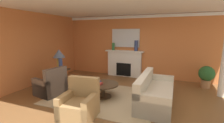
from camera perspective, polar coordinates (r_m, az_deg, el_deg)
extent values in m
plane|color=brown|center=(5.03, 1.50, -13.63)|extent=(9.12, 9.12, 0.00)
cube|color=#CC723D|center=(7.44, 9.37, 5.35)|extent=(7.62, 0.12, 2.84)
cube|color=#CC723D|center=(6.94, -26.40, 4.09)|extent=(0.12, 6.33, 2.84)
cube|color=white|center=(4.95, 2.94, 19.92)|extent=(7.62, 6.33, 0.06)
cube|color=white|center=(7.37, 9.54, 15.73)|extent=(7.62, 0.08, 0.12)
cube|color=tan|center=(5.23, -3.29, -12.61)|extent=(3.30, 2.46, 0.01)
cube|color=white|center=(7.50, 4.53, -0.90)|extent=(1.60, 0.25, 1.18)
cube|color=black|center=(7.53, 4.46, -2.72)|extent=(0.70, 0.26, 0.60)
cube|color=white|center=(7.38, 4.52, 3.78)|extent=(1.80, 0.35, 0.06)
cube|color=silver|center=(7.47, 4.92, 8.48)|extent=(1.33, 0.04, 0.84)
cube|color=beige|center=(4.87, 15.69, -11.94)|extent=(0.92, 2.11, 0.45)
cube|color=beige|center=(4.78, 11.74, -6.81)|extent=(0.22, 2.10, 0.40)
cube|color=beige|center=(3.97, 14.06, -15.78)|extent=(0.90, 0.21, 0.62)
cube|color=beige|center=(5.74, 16.87, -7.70)|extent=(0.90, 0.21, 0.62)
cube|color=brown|center=(5.73, -21.44, -8.96)|extent=(0.94, 0.94, 0.44)
cube|color=brown|center=(5.34, -19.76, -4.89)|extent=(0.31, 0.82, 0.51)
cube|color=brown|center=(5.89, -18.87, -7.46)|extent=(0.81, 0.30, 0.60)
cube|color=brown|center=(5.53, -24.30, -8.97)|extent=(0.81, 0.30, 0.60)
cube|color=#9E7A4C|center=(4.04, -11.97, -16.65)|extent=(0.88, 0.88, 0.44)
cube|color=#9E7A4C|center=(4.12, -10.14, -8.88)|extent=(0.81, 0.24, 0.51)
cube|color=#9E7A4C|center=(4.16, -16.19, -14.82)|extent=(0.22, 0.81, 0.60)
cube|color=#9E7A4C|center=(3.88, -7.50, -16.42)|extent=(0.22, 0.81, 0.60)
cylinder|color=#3D2D1E|center=(5.08, -3.34, -8.19)|extent=(1.00, 1.00, 0.04)
cylinder|color=#3D2D1E|center=(5.15, -3.31, -10.57)|extent=(0.12, 0.12, 0.41)
cylinder|color=#3D2D1E|center=(5.22, -3.29, -12.52)|extent=(0.56, 0.56, 0.03)
cube|color=#3D2D1E|center=(6.21, -18.38, -2.90)|extent=(0.56, 0.56, 0.04)
cube|color=#3D2D1E|center=(6.29, -18.20, -6.00)|extent=(0.10, 0.10, 0.66)
cube|color=#3D2D1E|center=(6.38, -18.04, -8.68)|extent=(0.45, 0.45, 0.04)
cylinder|color=#B28E38|center=(6.16, -18.50, -0.67)|extent=(0.18, 0.18, 0.45)
cone|color=#4C566B|center=(6.10, -18.70, 2.79)|extent=(0.44, 0.44, 0.30)
cylinder|color=#33703D|center=(7.51, 0.46, 5.48)|extent=(0.14, 0.14, 0.34)
cylinder|color=navy|center=(7.19, 8.71, 5.67)|extent=(0.16, 0.16, 0.48)
cylinder|color=navy|center=(5.97, -18.14, -1.03)|extent=(0.13, 0.13, 0.44)
cube|color=maroon|center=(4.98, -4.87, -7.97)|extent=(0.23, 0.21, 0.06)
cube|color=navy|center=(5.05, -5.52, -7.19)|extent=(0.24, 0.22, 0.03)
cylinder|color=#A8754C|center=(6.96, 30.78, -6.96)|extent=(0.32, 0.32, 0.30)
sphere|color=#28602D|center=(6.86, 31.09, -3.74)|extent=(0.56, 0.56, 0.56)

